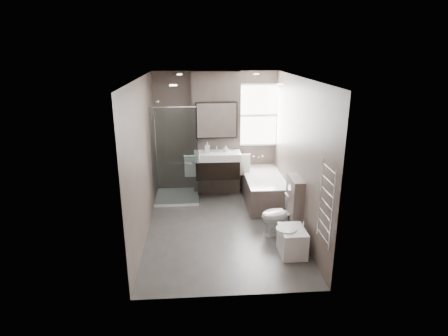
{
  "coord_description": "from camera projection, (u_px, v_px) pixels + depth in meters",
  "views": [
    {
      "loc": [
        -0.41,
        -5.97,
        3.06
      ],
      "look_at": [
        0.04,
        0.15,
        1.07
      ],
      "focal_mm": 30.0,
      "sensor_mm": 36.0,
      "label": 1
    }
  ],
  "objects": [
    {
      "name": "toilet",
      "position": [
        280.0,
        215.0,
        6.36
      ],
      "size": [
        0.74,
        0.55,
        0.68
      ],
      "primitive_type": "imported",
      "rotation": [
        0.0,
        0.0,
        -1.29
      ],
      "color": "white",
      "rests_on": "ground"
    },
    {
      "name": "towel_radiator",
      "position": [
        326.0,
        204.0,
        4.86
      ],
      "size": [
        0.03,
        0.49,
        1.1
      ],
      "color": "silver",
      "rests_on": "room"
    },
    {
      "name": "shower_enclosure",
      "position": [
        181.0,
        178.0,
        7.71
      ],
      "size": [
        0.9,
        0.9,
        2.0
      ],
      "color": "white",
      "rests_on": "ground"
    },
    {
      "name": "vanity_pier",
      "position": [
        216.0,
        134.0,
        7.92
      ],
      "size": [
        1.0,
        0.25,
        2.6
      ],
      "primitive_type": "cube",
      "color": "brown",
      "rests_on": "ground"
    },
    {
      "name": "soap_bottle_a",
      "position": [
        207.0,
        147.0,
        7.63
      ],
      "size": [
        0.1,
        0.1,
        0.22
      ],
      "primitive_type": "imported",
      "color": "white",
      "rests_on": "vanity"
    },
    {
      "name": "bathtub",
      "position": [
        263.0,
        188.0,
        7.65
      ],
      "size": [
        0.75,
        1.6,
        0.57
      ],
      "color": "brown",
      "rests_on": "ground"
    },
    {
      "name": "window",
      "position": [
        258.0,
        115.0,
        7.96
      ],
      "size": [
        0.98,
        0.06,
        1.33
      ],
      "color": "white",
      "rests_on": "room"
    },
    {
      "name": "room",
      "position": [
        222.0,
        158.0,
        6.24
      ],
      "size": [
        2.7,
        3.9,
        2.7
      ],
      "color": "#44413E",
      "rests_on": "ground"
    },
    {
      "name": "towel_right",
      "position": [
        244.0,
        165.0,
        7.79
      ],
      "size": [
        0.24,
        0.06,
        0.44
      ],
      "primitive_type": "cube",
      "color": "silver",
      "rests_on": "vanity_pier"
    },
    {
      "name": "bidet",
      "position": [
        292.0,
        241.0,
        5.75
      ],
      "size": [
        0.45,
        0.52,
        0.54
      ],
      "color": "white",
      "rests_on": "ground"
    },
    {
      "name": "mirror_cabinet",
      "position": [
        217.0,
        120.0,
        7.66
      ],
      "size": [
        0.86,
        0.08,
        0.76
      ],
      "color": "black",
      "rests_on": "vanity_pier"
    },
    {
      "name": "soap_bottle_b",
      "position": [
        226.0,
        148.0,
        7.72
      ],
      "size": [
        0.1,
        0.1,
        0.13
      ],
      "primitive_type": "imported",
      "color": "white",
      "rests_on": "vanity"
    },
    {
      "name": "towel_left",
      "position": [
        190.0,
        166.0,
        7.71
      ],
      "size": [
        0.24,
        0.06,
        0.44
      ],
      "primitive_type": "cube",
      "color": "silver",
      "rests_on": "vanity_pier"
    },
    {
      "name": "vanity",
      "position": [
        217.0,
        164.0,
        7.76
      ],
      "size": [
        0.95,
        0.47,
        0.66
      ],
      "color": "black",
      "rests_on": "vanity_pier"
    },
    {
      "name": "cistern_box",
      "position": [
        294.0,
        206.0,
        6.33
      ],
      "size": [
        0.19,
        0.55,
        1.0
      ],
      "color": "brown",
      "rests_on": "ground"
    }
  ]
}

